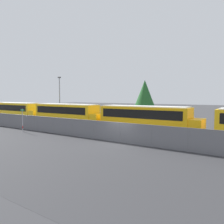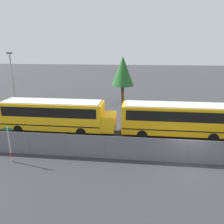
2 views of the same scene
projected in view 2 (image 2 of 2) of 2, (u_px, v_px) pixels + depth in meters
The scene contains 7 objects.
ground_plane at pixel (187, 163), 16.00m from camera, with size 200.00×200.00×0.00m, color #38383A.
fence at pixel (188, 151), 15.74m from camera, with size 96.80×0.07×1.85m.
school_bus_2 at pixel (55, 114), 21.59m from camera, with size 11.37×2.57×3.17m.
school_bus_3 at pixel (179, 118), 20.32m from camera, with size 11.37×2.57×3.17m.
street_sign at pixel (9, 143), 15.83m from camera, with size 0.70×0.09×2.74m.
light_pole at pixel (13, 81), 26.78m from camera, with size 0.60×0.24×7.66m.
tree_2 at pixel (123, 71), 32.31m from camera, with size 3.34×3.34×7.04m.
Camera 2 is at (-3.76, -14.86, 8.09)m, focal length 35.00 mm.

